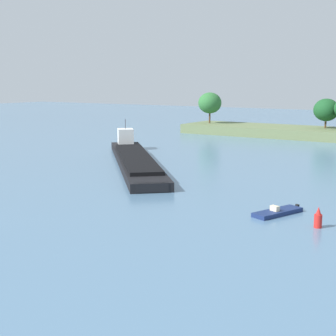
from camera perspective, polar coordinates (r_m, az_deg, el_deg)
name	(u,v)px	position (r m, az deg, el deg)	size (l,w,h in m)	color
fishing_skiff	(278,212)	(49.63, 12.50, -4.96)	(3.57, 5.87, 0.92)	navy
cargo_barge	(134,158)	(77.72, -3.88, 1.10)	(30.68, 33.24, 5.76)	black
channel_buoy_red	(318,219)	(45.99, 16.89, -5.61)	(0.70, 0.70, 1.90)	red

